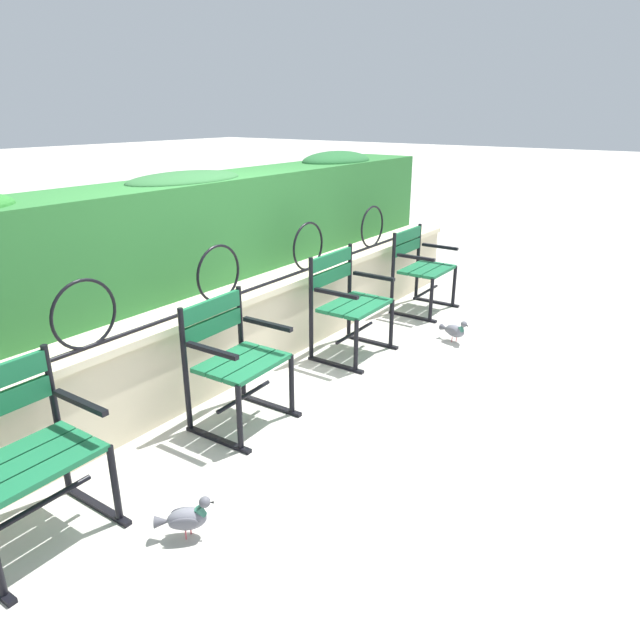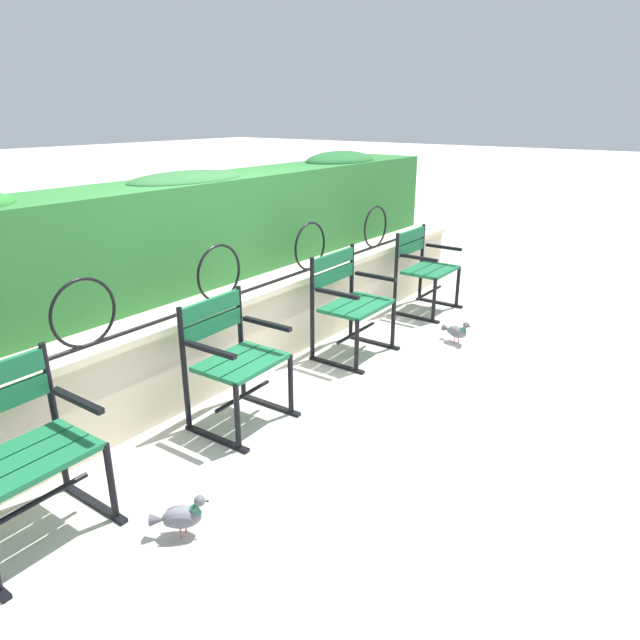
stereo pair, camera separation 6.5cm
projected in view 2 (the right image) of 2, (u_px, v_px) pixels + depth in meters
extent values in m
plane|color=#BCB7AD|center=(330.00, 392.00, 4.23)|extent=(60.00, 60.00, 0.00)
cube|color=beige|center=(247.00, 330.00, 4.59)|extent=(6.34, 0.35, 0.60)
cube|color=beige|center=(245.00, 291.00, 4.47)|extent=(6.34, 0.41, 0.05)
cylinder|color=black|center=(252.00, 289.00, 4.42)|extent=(5.82, 0.02, 0.02)
torus|color=black|center=(84.00, 313.00, 3.29)|extent=(0.42, 0.02, 0.42)
torus|color=black|center=(219.00, 273.00, 4.10)|extent=(0.42, 0.02, 0.42)
torus|color=black|center=(310.00, 246.00, 4.90)|extent=(0.42, 0.02, 0.42)
torus|color=black|center=(375.00, 227.00, 5.71)|extent=(0.42, 0.02, 0.42)
cube|color=#2D7033|center=(198.00, 230.00, 4.61)|extent=(6.21, 0.65, 0.80)
ellipsoid|color=#2D6333|center=(187.00, 180.00, 4.41)|extent=(1.02, 0.58, 0.12)
ellipsoid|color=#276231|center=(340.00, 161.00, 5.98)|extent=(0.91, 0.58, 0.21)
cube|color=#19663D|center=(41.00, 470.00, 2.58)|extent=(0.60, 0.14, 0.03)
cube|color=#19663D|center=(25.00, 460.00, 2.65)|extent=(0.60, 0.14, 0.03)
cube|color=#19663D|center=(10.00, 450.00, 2.73)|extent=(0.60, 0.14, 0.03)
cylinder|color=black|center=(55.00, 419.00, 3.01)|extent=(0.04, 0.04, 0.87)
cylinder|color=black|center=(111.00, 482.00, 2.85)|extent=(0.04, 0.04, 0.44)
cube|color=black|center=(94.00, 503.00, 3.03)|extent=(0.05, 0.52, 0.02)
cube|color=black|center=(77.00, 400.00, 2.82)|extent=(0.05, 0.40, 0.03)
cylinder|color=black|center=(34.00, 503.00, 2.73)|extent=(0.56, 0.04, 0.03)
cube|color=#19663D|center=(258.00, 367.00, 3.61)|extent=(0.54, 0.15, 0.03)
cube|color=#19663D|center=(241.00, 362.00, 3.68)|extent=(0.54, 0.15, 0.03)
cube|color=#19663D|center=(226.00, 357.00, 3.75)|extent=(0.54, 0.15, 0.03)
cube|color=#19663D|center=(211.00, 307.00, 3.69)|extent=(0.53, 0.05, 0.11)
cube|color=#19663D|center=(212.00, 325.00, 3.73)|extent=(0.53, 0.05, 0.11)
cylinder|color=black|center=(241.00, 344.00, 4.02)|extent=(0.04, 0.04, 0.84)
cylinder|color=black|center=(291.00, 385.00, 3.86)|extent=(0.04, 0.04, 0.44)
cube|color=black|center=(270.00, 405.00, 4.03)|extent=(0.06, 0.52, 0.02)
cube|color=black|center=(267.00, 324.00, 3.82)|extent=(0.05, 0.40, 0.03)
cylinder|color=black|center=(184.00, 371.00, 3.60)|extent=(0.04, 0.04, 0.84)
cylinder|color=black|center=(237.00, 418.00, 3.45)|extent=(0.04, 0.04, 0.44)
cube|color=black|center=(216.00, 438.00, 3.62)|extent=(0.06, 0.52, 0.02)
cube|color=black|center=(210.00, 350.00, 3.41)|extent=(0.05, 0.40, 0.03)
cylinder|color=black|center=(243.00, 396.00, 3.76)|extent=(0.51, 0.05, 0.03)
cube|color=#19663D|center=(371.00, 309.00, 4.67)|extent=(0.60, 0.14, 0.03)
cube|color=#19663D|center=(357.00, 306.00, 4.74)|extent=(0.60, 0.14, 0.03)
cube|color=#19663D|center=(343.00, 303.00, 4.81)|extent=(0.60, 0.14, 0.03)
cube|color=#19663D|center=(333.00, 260.00, 4.75)|extent=(0.59, 0.04, 0.11)
cube|color=#19663D|center=(333.00, 276.00, 4.80)|extent=(0.59, 0.04, 0.11)
cylinder|color=black|center=(351.00, 292.00, 5.10)|extent=(0.04, 0.04, 0.87)
cylinder|color=black|center=(393.00, 325.00, 4.94)|extent=(0.04, 0.04, 0.44)
cube|color=black|center=(373.00, 342.00, 5.11)|extent=(0.05, 0.52, 0.02)
cube|color=black|center=(376.00, 277.00, 4.91)|extent=(0.04, 0.40, 0.03)
cylinder|color=black|center=(312.00, 310.00, 4.64)|extent=(0.04, 0.04, 0.87)
cylinder|color=black|center=(357.00, 347.00, 4.49)|extent=(0.04, 0.04, 0.44)
cube|color=black|center=(336.00, 365.00, 4.66)|extent=(0.05, 0.52, 0.02)
cube|color=black|center=(337.00, 294.00, 4.45)|extent=(0.04, 0.40, 0.03)
cylinder|color=black|center=(356.00, 333.00, 4.82)|extent=(0.56, 0.04, 0.03)
cube|color=#19663D|center=(443.00, 272.00, 5.72)|extent=(0.57, 0.13, 0.03)
cube|color=#19663D|center=(430.00, 270.00, 5.80)|extent=(0.57, 0.13, 0.03)
cube|color=#19663D|center=(418.00, 268.00, 5.87)|extent=(0.57, 0.13, 0.03)
cube|color=#19663D|center=(411.00, 235.00, 5.82)|extent=(0.57, 0.04, 0.11)
cube|color=#19663D|center=(410.00, 248.00, 5.86)|extent=(0.57, 0.04, 0.11)
cylinder|color=black|center=(421.00, 263.00, 6.15)|extent=(0.04, 0.04, 0.83)
cylinder|color=black|center=(458.00, 287.00, 5.98)|extent=(0.04, 0.04, 0.44)
cube|color=black|center=(439.00, 303.00, 6.16)|extent=(0.05, 0.52, 0.02)
cube|color=black|center=(444.00, 247.00, 5.95)|extent=(0.04, 0.40, 0.03)
cylinder|color=black|center=(396.00, 274.00, 5.72)|extent=(0.04, 0.04, 0.83)
cylinder|color=black|center=(434.00, 301.00, 5.56)|extent=(0.04, 0.04, 0.44)
cube|color=black|center=(415.00, 317.00, 5.73)|extent=(0.05, 0.52, 0.02)
cube|color=black|center=(419.00, 258.00, 5.52)|extent=(0.04, 0.40, 0.03)
cylinder|color=black|center=(429.00, 293.00, 5.88)|extent=(0.54, 0.03, 0.03)
ellipsoid|color=slate|center=(182.00, 517.00, 2.78)|extent=(0.20, 0.21, 0.11)
cylinder|color=#2D6B56|center=(195.00, 510.00, 2.77)|extent=(0.07, 0.07, 0.06)
sphere|color=#55555D|center=(200.00, 501.00, 2.76)|extent=(0.06, 0.06, 0.06)
cone|color=black|center=(206.00, 501.00, 2.76)|extent=(0.03, 0.03, 0.01)
cone|color=#4A4A52|center=(158.00, 520.00, 2.77)|extent=(0.10, 0.10, 0.06)
ellipsoid|color=#5B5B63|center=(181.00, 511.00, 2.82)|extent=(0.11, 0.12, 0.07)
ellipsoid|color=#5B5B63|center=(179.00, 523.00, 2.74)|extent=(0.11, 0.12, 0.07)
cylinder|color=#C6515B|center=(186.00, 528.00, 2.82)|extent=(0.01, 0.01, 0.05)
cylinder|color=#C6515B|center=(181.00, 533.00, 2.79)|extent=(0.01, 0.01, 0.05)
ellipsoid|color=slate|center=(457.00, 332.00, 5.10)|extent=(0.15, 0.21, 0.11)
cylinder|color=#2D6B56|center=(463.00, 330.00, 5.04)|extent=(0.06, 0.07, 0.06)
sphere|color=#55555D|center=(466.00, 325.00, 5.00)|extent=(0.06, 0.06, 0.06)
cone|color=black|center=(469.00, 327.00, 4.98)|extent=(0.02, 0.02, 0.01)
cone|color=#4A4A52|center=(447.00, 329.00, 5.19)|extent=(0.08, 0.09, 0.06)
ellipsoid|color=#5B5B63|center=(459.00, 330.00, 5.13)|extent=(0.06, 0.14, 0.07)
ellipsoid|color=#5B5B63|center=(453.00, 332.00, 5.08)|extent=(0.06, 0.14, 0.07)
cylinder|color=#C6515B|center=(459.00, 340.00, 5.13)|extent=(0.01, 0.01, 0.05)
cylinder|color=#C6515B|center=(454.00, 340.00, 5.13)|extent=(0.01, 0.01, 0.05)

